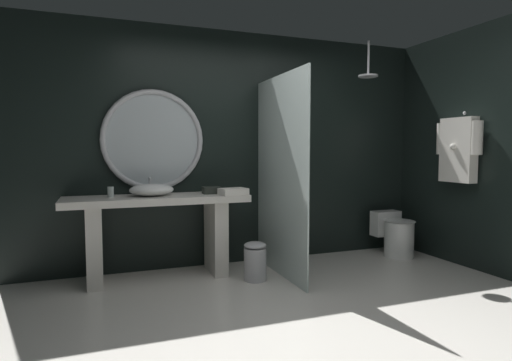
{
  "coord_description": "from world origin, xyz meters",
  "views": [
    {
      "loc": [
        -1.46,
        -2.68,
        1.29
      ],
      "look_at": [
        -0.16,
        0.81,
        1.02
      ],
      "focal_mm": 29.5,
      "sensor_mm": 36.0,
      "label": 1
    }
  ],
  "objects_px": {
    "vessel_sink": "(152,190)",
    "waste_bin": "(255,261)",
    "tissue_box": "(211,190)",
    "rain_shower_head": "(368,73)",
    "toilet": "(395,234)",
    "tumbler_cup": "(111,192)",
    "folded_hand_towel": "(233,192)",
    "hanging_bathrobe": "(458,147)",
    "round_wall_mirror": "(153,140)"
  },
  "relations": [
    {
      "from": "tissue_box",
      "to": "waste_bin",
      "type": "distance_m",
      "value": 0.86
    },
    {
      "from": "tumbler_cup",
      "to": "tissue_box",
      "type": "height_order",
      "value": "tumbler_cup"
    },
    {
      "from": "toilet",
      "to": "waste_bin",
      "type": "distance_m",
      "value": 1.96
    },
    {
      "from": "rain_shower_head",
      "to": "toilet",
      "type": "relative_size",
      "value": 0.73
    },
    {
      "from": "vessel_sink",
      "to": "waste_bin",
      "type": "bearing_deg",
      "value": -24.92
    },
    {
      "from": "hanging_bathrobe",
      "to": "folded_hand_towel",
      "type": "distance_m",
      "value": 2.5
    },
    {
      "from": "toilet",
      "to": "folded_hand_towel",
      "type": "xyz_separation_m",
      "value": [
        -2.08,
        -0.07,
        0.6
      ]
    },
    {
      "from": "hanging_bathrobe",
      "to": "toilet",
      "type": "bearing_deg",
      "value": 118.26
    },
    {
      "from": "toilet",
      "to": "waste_bin",
      "type": "height_order",
      "value": "toilet"
    },
    {
      "from": "tumbler_cup",
      "to": "round_wall_mirror",
      "type": "distance_m",
      "value": 0.7
    },
    {
      "from": "hanging_bathrobe",
      "to": "round_wall_mirror",
      "type": "bearing_deg",
      "value": 162.86
    },
    {
      "from": "tumbler_cup",
      "to": "toilet",
      "type": "bearing_deg",
      "value": -2.83
    },
    {
      "from": "round_wall_mirror",
      "to": "vessel_sink",
      "type": "bearing_deg",
      "value": -102.49
    },
    {
      "from": "rain_shower_head",
      "to": "toilet",
      "type": "bearing_deg",
      "value": 10.4
    },
    {
      "from": "hanging_bathrobe",
      "to": "folded_hand_towel",
      "type": "height_order",
      "value": "hanging_bathrobe"
    },
    {
      "from": "tumbler_cup",
      "to": "hanging_bathrobe",
      "type": "height_order",
      "value": "hanging_bathrobe"
    },
    {
      "from": "vessel_sink",
      "to": "folded_hand_towel",
      "type": "xyz_separation_m",
      "value": [
        0.79,
        -0.2,
        -0.03
      ]
    },
    {
      "from": "tumbler_cup",
      "to": "waste_bin",
      "type": "height_order",
      "value": "tumbler_cup"
    },
    {
      "from": "toilet",
      "to": "folded_hand_towel",
      "type": "relative_size",
      "value": 2.01
    },
    {
      "from": "tissue_box",
      "to": "round_wall_mirror",
      "type": "relative_size",
      "value": 0.17
    },
    {
      "from": "tissue_box",
      "to": "folded_hand_towel",
      "type": "distance_m",
      "value": 0.26
    },
    {
      "from": "round_wall_mirror",
      "to": "waste_bin",
      "type": "bearing_deg",
      "value": -37.27
    },
    {
      "from": "vessel_sink",
      "to": "round_wall_mirror",
      "type": "bearing_deg",
      "value": 77.51
    },
    {
      "from": "rain_shower_head",
      "to": "folded_hand_towel",
      "type": "distance_m",
      "value": 2.04
    },
    {
      "from": "vessel_sink",
      "to": "hanging_bathrobe",
      "type": "relative_size",
      "value": 0.56
    },
    {
      "from": "round_wall_mirror",
      "to": "tissue_box",
      "type": "bearing_deg",
      "value": -24.06
    },
    {
      "from": "hanging_bathrobe",
      "to": "rain_shower_head",
      "type": "bearing_deg",
      "value": 148.37
    },
    {
      "from": "rain_shower_head",
      "to": "toilet",
      "type": "distance_m",
      "value": 1.95
    },
    {
      "from": "toilet",
      "to": "waste_bin",
      "type": "xyz_separation_m",
      "value": [
        -1.93,
        -0.3,
        -0.07
      ]
    },
    {
      "from": "waste_bin",
      "to": "hanging_bathrobe",
      "type": "bearing_deg",
      "value": -7.45
    },
    {
      "from": "tissue_box",
      "to": "hanging_bathrobe",
      "type": "xyz_separation_m",
      "value": [
        2.58,
        -0.72,
        0.45
      ]
    },
    {
      "from": "hanging_bathrobe",
      "to": "toilet",
      "type": "distance_m",
      "value": 1.25
    },
    {
      "from": "hanging_bathrobe",
      "to": "waste_bin",
      "type": "distance_m",
      "value": 2.53
    },
    {
      "from": "tumbler_cup",
      "to": "hanging_bathrobe",
      "type": "relative_size",
      "value": 0.13
    },
    {
      "from": "vessel_sink",
      "to": "folded_hand_towel",
      "type": "bearing_deg",
      "value": -14.0
    },
    {
      "from": "round_wall_mirror",
      "to": "waste_bin",
      "type": "relative_size",
      "value": 2.74
    },
    {
      "from": "tumbler_cup",
      "to": "toilet",
      "type": "xyz_separation_m",
      "value": [
        3.25,
        -0.16,
        -0.62
      ]
    },
    {
      "from": "round_wall_mirror",
      "to": "hanging_bathrobe",
      "type": "xyz_separation_m",
      "value": [
        3.14,
        -0.97,
        -0.08
      ]
    },
    {
      "from": "tumbler_cup",
      "to": "vessel_sink",
      "type": "bearing_deg",
      "value": -4.39
    },
    {
      "from": "tissue_box",
      "to": "waste_bin",
      "type": "height_order",
      "value": "tissue_box"
    },
    {
      "from": "vessel_sink",
      "to": "round_wall_mirror",
      "type": "height_order",
      "value": "round_wall_mirror"
    },
    {
      "from": "round_wall_mirror",
      "to": "folded_hand_towel",
      "type": "height_order",
      "value": "round_wall_mirror"
    },
    {
      "from": "hanging_bathrobe",
      "to": "waste_bin",
      "type": "relative_size",
      "value": 2.0
    },
    {
      "from": "tumbler_cup",
      "to": "hanging_bathrobe",
      "type": "distance_m",
      "value": 3.68
    },
    {
      "from": "rain_shower_head",
      "to": "toilet",
      "type": "xyz_separation_m",
      "value": [
        0.5,
        0.09,
        -1.89
      ]
    },
    {
      "from": "tumbler_cup",
      "to": "round_wall_mirror",
      "type": "xyz_separation_m",
      "value": [
        0.44,
        0.21,
        0.51
      ]
    },
    {
      "from": "toilet",
      "to": "waste_bin",
      "type": "relative_size",
      "value": 1.41
    },
    {
      "from": "vessel_sink",
      "to": "waste_bin",
      "type": "xyz_separation_m",
      "value": [
        0.94,
        -0.44,
        -0.7
      ]
    },
    {
      "from": "waste_bin",
      "to": "tissue_box",
      "type": "bearing_deg",
      "value": 127.73
    },
    {
      "from": "vessel_sink",
      "to": "toilet",
      "type": "bearing_deg",
      "value": -2.62
    }
  ]
}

